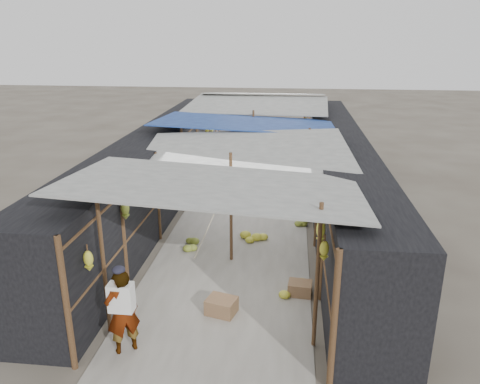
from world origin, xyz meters
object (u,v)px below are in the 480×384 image
at_px(crate_near, 222,306).
at_px(vendor_elderly, 123,312).
at_px(black_basin, 284,194).
at_px(shopper_blue, 250,174).
at_px(vendor_seated, 303,200).

height_order(crate_near, vendor_elderly, vendor_elderly).
height_order(crate_near, black_basin, crate_near).
bearing_deg(black_basin, shopper_blue, 178.01).
height_order(vendor_elderly, shopper_blue, vendor_elderly).
bearing_deg(crate_near, black_basin, 97.23).
distance_m(black_basin, vendor_elderly, 8.60).
xyz_separation_m(black_basin, vendor_elderly, (-2.48, -8.21, 0.66)).
bearing_deg(black_basin, crate_near, -98.54).
bearing_deg(vendor_elderly, shopper_blue, -135.08).
bearing_deg(vendor_seated, black_basin, -155.59).
bearing_deg(crate_near, vendor_elderly, -122.78).
relative_size(vendor_elderly, vendor_seated, 1.67).
xyz_separation_m(crate_near, shopper_blue, (-0.08, 6.98, 0.56)).
relative_size(shopper_blue, vendor_seated, 1.60).
xyz_separation_m(shopper_blue, vendor_seated, (1.68, -1.60, -0.27)).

